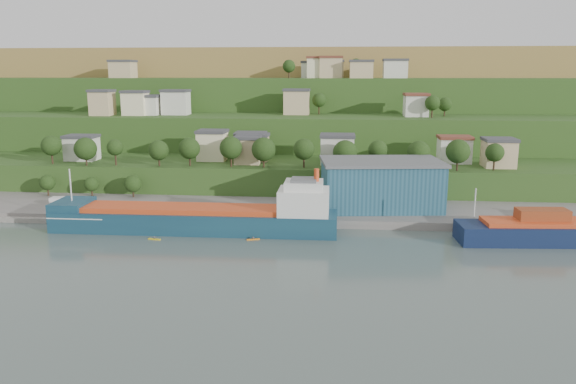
# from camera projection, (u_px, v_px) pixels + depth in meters

# --- Properties ---
(ground) EXTENTS (500.00, 500.00, 0.00)m
(ground) POSITION_uv_depth(u_px,v_px,m) (236.00, 245.00, 123.60)
(ground) COLOR #414F4C
(ground) RESTS_ON ground
(quay) EXTENTS (220.00, 26.00, 4.00)m
(quay) POSITION_uv_depth(u_px,v_px,m) (329.00, 215.00, 149.07)
(quay) COLOR slate
(quay) RESTS_ON ground
(pebble_beach) EXTENTS (40.00, 18.00, 2.40)m
(pebble_beach) POSITION_uv_depth(u_px,v_px,m) (48.00, 214.00, 149.97)
(pebble_beach) COLOR slate
(pebble_beach) RESTS_ON ground
(hillside) EXTENTS (360.00, 210.84, 96.00)m
(hillside) POSITION_uv_depth(u_px,v_px,m) (296.00, 146.00, 287.89)
(hillside) COLOR #284719
(hillside) RESTS_ON ground
(cargo_ship_near) EXTENTS (68.04, 11.04, 17.48)m
(cargo_ship_near) POSITION_uv_depth(u_px,v_px,m) (203.00, 220.00, 133.70)
(cargo_ship_near) COLOR #122F45
(cargo_ship_near) RESTS_ON ground
(warehouse) EXTENTS (33.02, 22.51, 12.80)m
(warehouse) POSITION_uv_depth(u_px,v_px,m) (381.00, 184.00, 147.77)
(warehouse) COLOR navy
(warehouse) RESTS_ON quay
(caravan) EXTENTS (6.54, 2.90, 3.01)m
(caravan) POSITION_uv_depth(u_px,v_px,m) (63.00, 203.00, 151.46)
(caravan) COLOR white
(caravan) RESTS_ON pebble_beach
(dinghy) EXTENTS (4.74, 2.60, 0.90)m
(dinghy) POSITION_uv_depth(u_px,v_px,m) (78.00, 210.00, 147.47)
(dinghy) COLOR silver
(dinghy) RESTS_ON pebble_beach
(kayak_orange) EXTENTS (2.96, 1.45, 0.74)m
(kayak_orange) POSITION_uv_depth(u_px,v_px,m) (253.00, 239.00, 127.15)
(kayak_orange) COLOR orange
(kayak_orange) RESTS_ON ground
(kayak_yellow) EXTENTS (3.04, 1.14, 0.75)m
(kayak_yellow) POSITION_uv_depth(u_px,v_px,m) (154.00, 239.00, 127.33)
(kayak_yellow) COLOR yellow
(kayak_yellow) RESTS_ON ground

